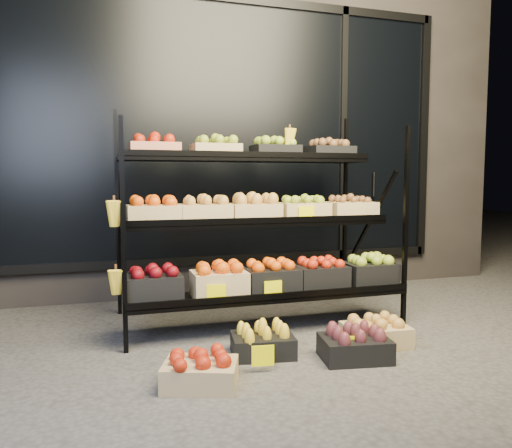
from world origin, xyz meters
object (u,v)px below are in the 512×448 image
object	(u,v)px
floor_crate_left	(200,370)
floor_crate_midright	(376,331)
floor_crate_midleft	(263,341)
display_rack	(258,221)

from	to	relation	value
floor_crate_left	floor_crate_midright	xyz separation A→B (m)	(1.25, 0.30, 0.00)
floor_crate_left	floor_crate_midright	distance (m)	1.28
floor_crate_left	floor_crate_midleft	size ratio (longest dim) A/B	1.09
display_rack	floor_crate_left	size ratio (longest dim) A/B	4.73
display_rack	floor_crate_midright	distance (m)	1.19
display_rack	floor_crate_midleft	size ratio (longest dim) A/B	5.18
display_rack	floor_crate_left	xyz separation A→B (m)	(-0.66, -1.08, -0.69)
floor_crate_left	floor_crate_midleft	xyz separation A→B (m)	(0.47, 0.35, -0.00)
display_rack	floor_crate_midright	bearing A→B (deg)	-53.21
floor_crate_midleft	floor_crate_midright	distance (m)	0.78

